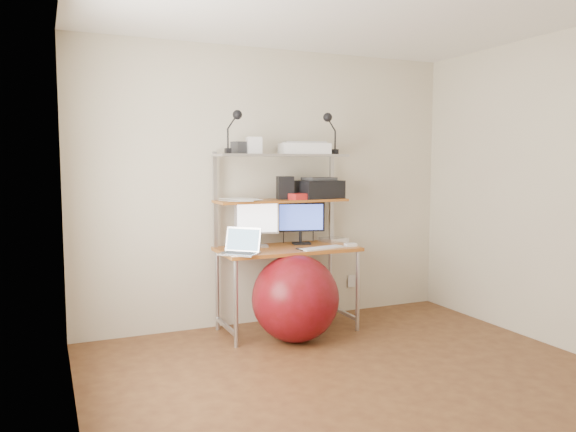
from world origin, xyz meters
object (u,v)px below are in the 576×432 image
object	(u,v)px
laptop	(241,248)
monitor_black	(301,220)
monitor_silver	(257,221)
printer	(319,189)
exercise_ball	(295,298)

from	to	relation	value
laptop	monitor_black	bearing A→B (deg)	67.66
monitor_silver	laptop	distance (m)	0.44
monitor_black	laptop	distance (m)	0.77
monitor_black	laptop	xyz separation A→B (m)	(-0.68, -0.31, -0.18)
printer	exercise_ball	size ratio (longest dim) A/B	0.60
monitor_silver	exercise_ball	distance (m)	0.77
monitor_silver	monitor_black	bearing A→B (deg)	14.91
monitor_silver	printer	distance (m)	0.66
printer	exercise_ball	world-z (taller)	printer
monitor_black	monitor_silver	bearing A→B (deg)	-164.67
laptop	exercise_ball	distance (m)	0.61
monitor_silver	exercise_ball	bearing A→B (deg)	-54.17
monitor_black	exercise_ball	xyz separation A→B (m)	(-0.25, -0.44, -0.60)
laptop	exercise_ball	xyz separation A→B (m)	(0.42, -0.13, -0.42)
monitor_silver	printer	bearing A→B (deg)	13.56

